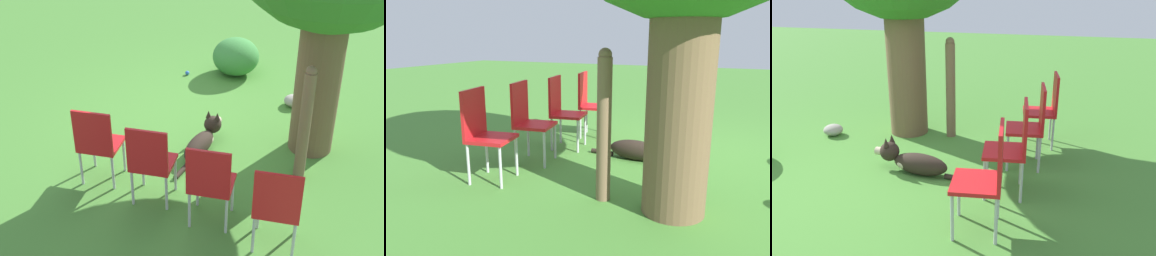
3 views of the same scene
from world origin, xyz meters
TOP-DOWN VIEW (x-y plane):
  - ground_plane at (0.00, 0.00)m, footprint 30.00×30.00m
  - dog at (0.66, 0.07)m, footprint 1.18×0.30m
  - fence_post at (0.72, 1.31)m, footprint 0.13×0.13m
  - red_chair_0 at (1.73, -0.76)m, footprint 0.48×0.50m
  - red_chair_1 at (1.84, -0.06)m, footprint 0.48×0.50m
  - red_chair_2 at (1.94, 0.65)m, footprint 0.48×0.50m
  - red_chair_3 at (2.04, 1.36)m, footprint 0.48×0.50m
  - garden_rock at (-0.93, 0.85)m, footprint 0.27×0.27m

SIDE VIEW (x-z plane):
  - ground_plane at x=0.00m, z-range 0.00..0.00m
  - garden_rock at x=-0.93m, z-range 0.00..0.16m
  - dog at x=0.66m, z-range -0.06..0.35m
  - red_chair_0 at x=1.73m, z-range 0.07..1.04m
  - red_chair_1 at x=1.84m, z-range 0.07..1.04m
  - red_chair_2 at x=1.94m, z-range 0.07..1.04m
  - red_chair_3 at x=2.04m, z-range 0.07..1.04m
  - fence_post at x=0.72m, z-range 0.01..1.41m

